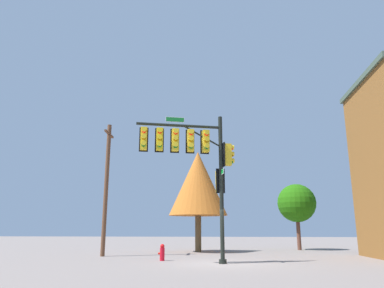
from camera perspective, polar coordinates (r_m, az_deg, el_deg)
The scene contains 6 objects.
ground_plane at distance 17.59m, azimuth 4.95°, elevation -18.54°, with size 120.00×120.00×0.00m, color gray.
signal_pole_assembly at distance 17.62m, azimuth 0.39°, elevation -1.65°, with size 4.77×2.10×7.18m.
utility_pole at distance 22.90m, azimuth -13.54°, elevation -6.44°, with size 0.26×1.80×8.12m.
fire_hydrant at distance 19.15m, azimuth -4.79°, elevation -16.89°, with size 0.33×0.24×0.83m.
tree_near at distance 26.49m, azimuth 0.97°, elevation -6.30°, with size 4.24×4.24×7.25m.
tree_mid at distance 29.96m, azimuth 16.38°, elevation -9.07°, with size 3.00×3.00×5.10m.
Camera 1 is at (-0.30, 17.52, 1.58)m, focal length 33.37 mm.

